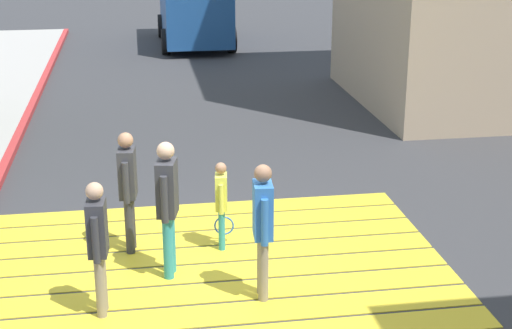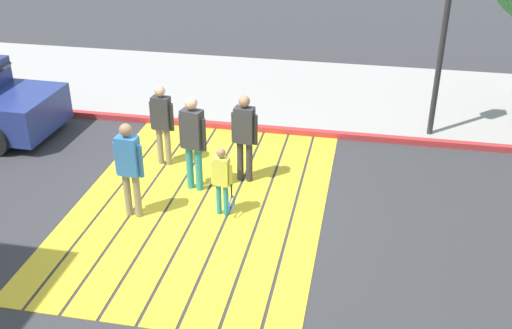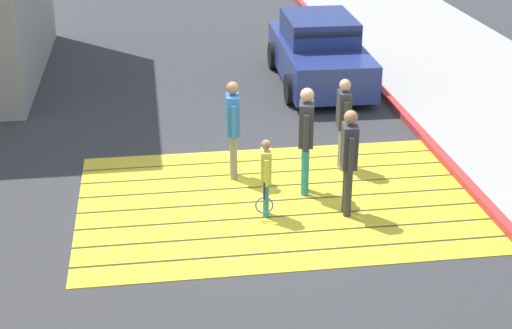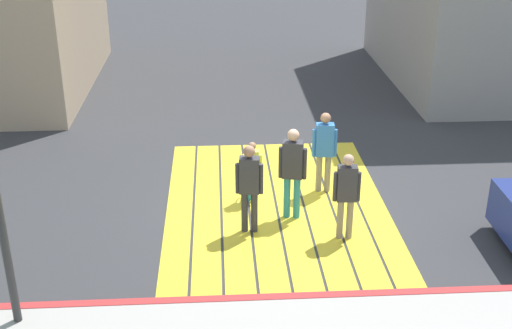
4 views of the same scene
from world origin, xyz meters
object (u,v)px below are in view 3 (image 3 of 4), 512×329
car_parked_near_curb (319,53)px  pedestrian_teen_behind (344,118)px  pedestrian_adult_trailing (306,133)px  pedestrian_adult_side (233,123)px  pedestrian_adult_lead (349,155)px  pedestrian_child_with_racket (266,174)px

car_parked_near_curb → pedestrian_teen_behind: pedestrian_teen_behind is taller
pedestrian_adult_trailing → pedestrian_adult_side: (1.09, -0.77, -0.05)m
pedestrian_adult_lead → pedestrian_adult_trailing: size_ratio=0.95×
pedestrian_adult_side → pedestrian_adult_lead: bearing=134.7°
pedestrian_adult_lead → pedestrian_adult_trailing: (0.50, -0.84, 0.06)m
pedestrian_adult_lead → pedestrian_teen_behind: bearing=-101.5°
pedestrian_teen_behind → pedestrian_child_with_racket: 2.28m
car_parked_near_curb → pedestrian_adult_lead: bearing=81.3°
car_parked_near_curb → pedestrian_adult_lead: 6.67m
pedestrian_teen_behind → pedestrian_child_with_racket: bearing=44.7°
pedestrian_adult_trailing → pedestrian_adult_side: pedestrian_adult_trailing is taller
pedestrian_adult_trailing → car_parked_near_curb: bearing=-104.6°
pedestrian_adult_trailing → pedestrian_adult_side: size_ratio=1.05×
pedestrian_adult_side → car_parked_near_curb: bearing=-117.5°
pedestrian_adult_trailing → pedestrian_child_with_racket: pedestrian_adult_trailing is taller
car_parked_near_curb → pedestrian_teen_behind: bearing=82.3°
car_parked_near_curb → pedestrian_adult_trailing: pedestrian_adult_trailing is taller
pedestrian_adult_side → pedestrian_child_with_racket: size_ratio=1.36×
car_parked_near_curb → pedestrian_adult_side: (2.59, 4.97, 0.27)m
car_parked_near_curb → pedestrian_adult_side: 5.62m
pedestrian_adult_trailing → pedestrian_child_with_racket: 1.11m
pedestrian_adult_trailing → pedestrian_teen_behind: pedestrian_adult_trailing is taller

